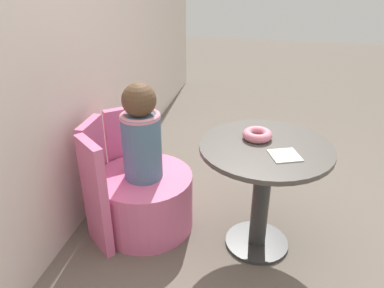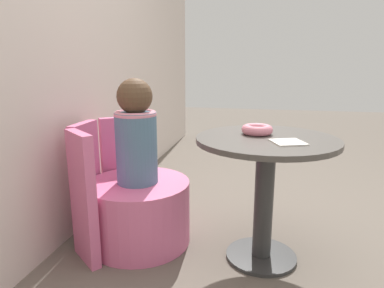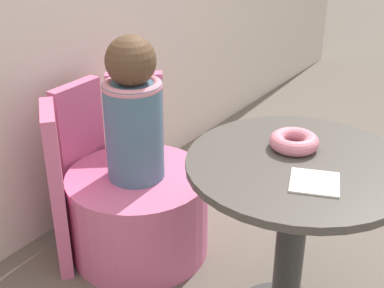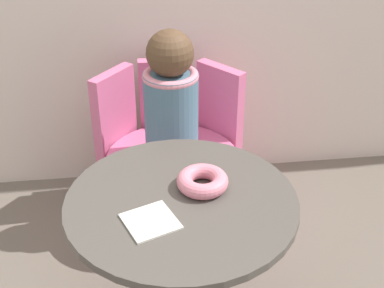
{
  "view_description": "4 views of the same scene",
  "coord_description": "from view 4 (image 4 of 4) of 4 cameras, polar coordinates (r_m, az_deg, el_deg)",
  "views": [
    {
      "loc": [
        -1.63,
        0.04,
        1.48
      ],
      "look_at": [
        0.13,
        0.41,
        0.57
      ],
      "focal_mm": 35.0,
      "sensor_mm": 36.0,
      "label": 1
    },
    {
      "loc": [
        -1.54,
        0.04,
        0.97
      ],
      "look_at": [
        0.1,
        0.39,
        0.58
      ],
      "focal_mm": 32.0,
      "sensor_mm": 36.0,
      "label": 2
    },
    {
      "loc": [
        -1.24,
        -0.51,
        1.38
      ],
      "look_at": [
        0.08,
        0.41,
        0.58
      ],
      "focal_mm": 50.0,
      "sensor_mm": 36.0,
      "label": 3
    },
    {
      "loc": [
        -0.04,
        -1.19,
        1.56
      ],
      "look_at": [
        0.14,
        0.31,
        0.64
      ],
      "focal_mm": 50.0,
      "sensor_mm": 36.0,
      "label": 4
    }
  ],
  "objects": [
    {
      "name": "child_figure",
      "position": [
        2.12,
        -2.26,
        4.75
      ],
      "size": [
        0.22,
        0.22,
        0.55
      ],
      "color": "slate",
      "rests_on": "tub_chair"
    },
    {
      "name": "tub_chair",
      "position": [
        2.35,
        -2.03,
        -4.92
      ],
      "size": [
        0.56,
        0.56,
        0.35
      ],
      "color": "#DB6693",
      "rests_on": "ground_plane"
    },
    {
      "name": "donut",
      "position": [
        1.57,
        1.13,
        -3.98
      ],
      "size": [
        0.15,
        0.15,
        0.05
      ],
      "color": "pink",
      "rests_on": "round_table"
    },
    {
      "name": "round_table",
      "position": [
        1.65,
        -1.08,
        -10.67
      ],
      "size": [
        0.67,
        0.67,
        0.63
      ],
      "color": "#333333",
      "rests_on": "ground_plane"
    },
    {
      "name": "paper_napkin",
      "position": [
        1.46,
        -4.45,
        -8.23
      ],
      "size": [
        0.17,
        0.17,
        0.01
      ],
      "color": "silver",
      "rests_on": "round_table"
    },
    {
      "name": "booth_backrest",
      "position": [
        2.46,
        -2.61,
        1.2
      ],
      "size": [
        0.66,
        0.24,
        0.66
      ],
      "color": "#DB6693",
      "rests_on": "ground_plane"
    }
  ]
}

